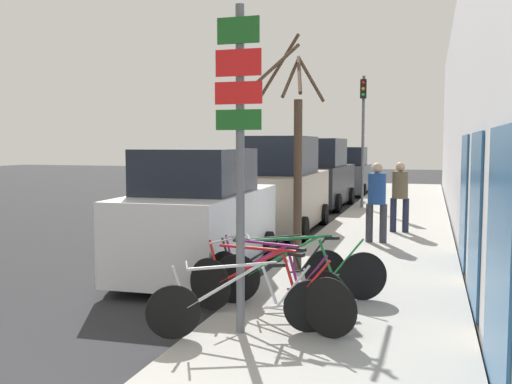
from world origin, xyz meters
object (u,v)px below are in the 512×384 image
Objects in this scene: parked_car_3 at (347,173)px; traffic_light at (363,124)px; bicycle_1 at (265,290)px; parked_car_1 at (281,189)px; bicycle_3 at (300,273)px; parked_car_2 at (319,177)px; street_tree at (295,159)px; pedestrian_near at (400,192)px; signpost at (240,149)px; bicycle_4 at (275,269)px; pedestrian_far at (377,197)px; bicycle_2 at (272,281)px; bicycle_0 at (242,304)px; parked_car_0 at (200,217)px.

parked_car_3 is 7.06m from traffic_light.
traffic_light is (1.47, -6.60, 2.04)m from parked_car_3.
parked_car_1 reaches higher than bicycle_1.
traffic_light is (-0.55, 12.16, 2.48)m from bicycle_3.
parked_car_2 is 11.46m from street_tree.
parked_car_2 reaches higher than pedestrian_near.
signpost is 2.48m from bicycle_4.
pedestrian_far reaches higher than bicycle_4.
signpost is 0.93× the size of street_tree.
bicycle_2 is at bearing -84.25° from street_tree.
pedestrian_near is (1.24, 7.39, 0.61)m from bicycle_2.
pedestrian_far is at bearing -33.23° from bicycle_0.
bicycle_2 is at bearing -84.82° from parked_car_3.
pedestrian_far is at bearing -68.89° from parked_car_2.
street_tree reaches higher than parked_car_1.
bicycle_1 is at bearing 146.94° from bicycle_3.
parked_car_0 reaches higher than parked_car_3.
pedestrian_near reaches higher than bicycle_3.
bicycle_1 is 1.35× the size of pedestrian_near.
parked_car_2 reaches higher than bicycle_4.
street_tree is at bearing -108.71° from pedestrian_near.
parked_car_0 reaches higher than bicycle_2.
pedestrian_near is at bearing 17.95° from bicycle_2.
bicycle_1 is 1.07× the size of bicycle_2.
parked_car_0 is 0.99× the size of parked_car_3.
parked_car_2 is (-1.78, 12.77, 0.61)m from bicycle_4.
bicycle_3 is at bearing -74.18° from parked_car_1.
street_tree is (1.53, -17.00, 1.10)m from parked_car_3.
signpost is at bearing 143.53° from bicycle_3.
bicycle_1 is at bearing -56.66° from parked_car_0.
parked_car_2 reaches higher than bicycle_0.
bicycle_1 is at bearing -101.18° from pedestrian_near.
parked_car_3 is (0.08, 11.72, -0.15)m from parked_car_1.
parked_car_3 is (0.23, 16.96, -0.04)m from parked_car_0.
parked_car_0 is (-2.24, 1.79, 0.48)m from bicycle_3.
street_tree is at bearing 26.01° from bicycle_1.
bicycle_2 is 0.82m from bicycle_4.
traffic_light reaches higher than parked_car_2.
parked_car_1 is at bearing -87.26° from parked_car_2.
parked_car_3 is at bearing 32.70° from bicycle_2.
parked_car_1 is at bearing -106.84° from traffic_light.
bicycle_2 is (-0.05, 0.52, -0.01)m from bicycle_1.
pedestrian_near is 5.40m from street_tree.
bicycle_3 is at bearing -37.12° from bicycle_0.
parked_car_0 is at bearing 4.00° from bicycle_0.
pedestrian_far is (2.79, -7.86, 0.04)m from parked_car_2.
parked_car_1 is at bearing -14.06° from bicycle_0.
bicycle_4 is 12.91m from parked_car_2.
bicycle_1 is 0.49× the size of parked_car_1.
street_tree is (1.74, -11.29, 0.95)m from parked_car_2.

